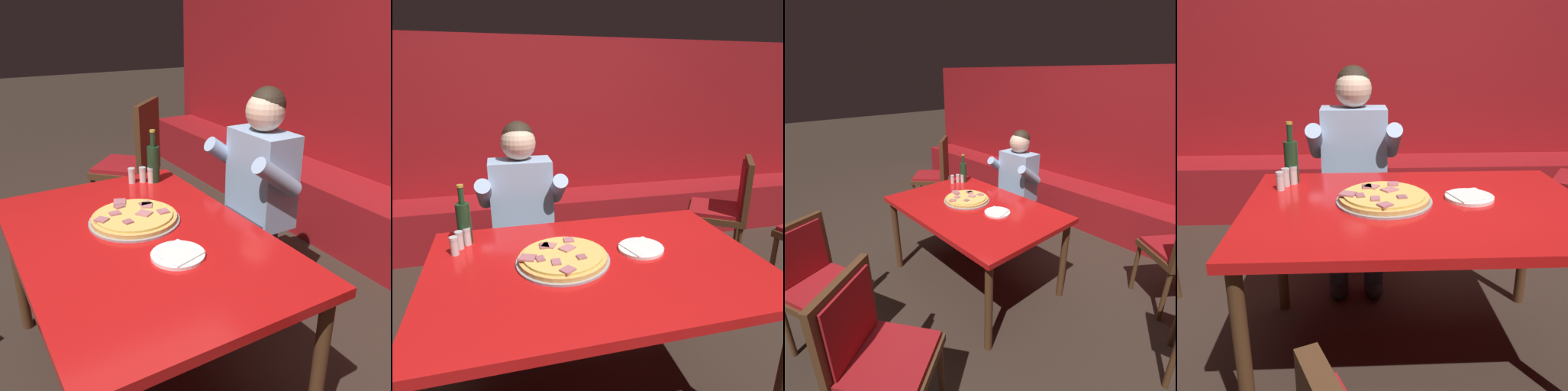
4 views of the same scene
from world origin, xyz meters
TOP-DOWN VIEW (x-y plane):
  - booth_wall_panel at (0.00, 2.18)m, footprint 6.80×0.16m
  - booth_bench at (0.00, 1.86)m, footprint 6.46×0.48m
  - main_dining_table at (0.00, 0.00)m, footprint 1.44×0.97m
  - pizza at (-0.14, 0.04)m, footprint 0.41×0.41m
  - plate_white_paper at (0.23, 0.06)m, footprint 0.21×0.21m
  - beer_bottle at (-0.56, 0.33)m, footprint 0.07×0.07m
  - shaker_black_pepper at (-0.58, 0.28)m, footprint 0.04×0.04m
  - shaker_red_pepper_flakes at (-0.55, 0.31)m, footprint 0.04×0.04m
  - shaker_oregano at (-0.60, 0.22)m, footprint 0.04×0.04m
  - diner_seated_blue_shirt at (-0.26, 0.76)m, footprint 0.53×0.53m
  - dining_chair_far_left at (1.36, 0.99)m, footprint 0.61×0.61m

SIDE VIEW (x-z plane):
  - booth_bench at x=0.00m, z-range 0.00..0.46m
  - dining_chair_far_left at x=1.36m, z-range 0.09..1.03m
  - main_dining_table at x=0.00m, z-range 0.31..1.06m
  - diner_seated_blue_shirt at x=-0.26m, z-range 0.07..1.34m
  - plate_white_paper at x=0.23m, z-range 0.75..0.77m
  - pizza at x=-0.14m, z-range 0.75..0.80m
  - shaker_black_pepper at x=-0.58m, z-range 0.75..0.84m
  - shaker_red_pepper_flakes at x=-0.55m, z-range 0.75..0.84m
  - shaker_oregano at x=-0.60m, z-range 0.75..0.84m
  - beer_bottle at x=-0.56m, z-range 0.72..1.01m
  - booth_wall_panel at x=0.00m, z-range 0.00..1.90m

